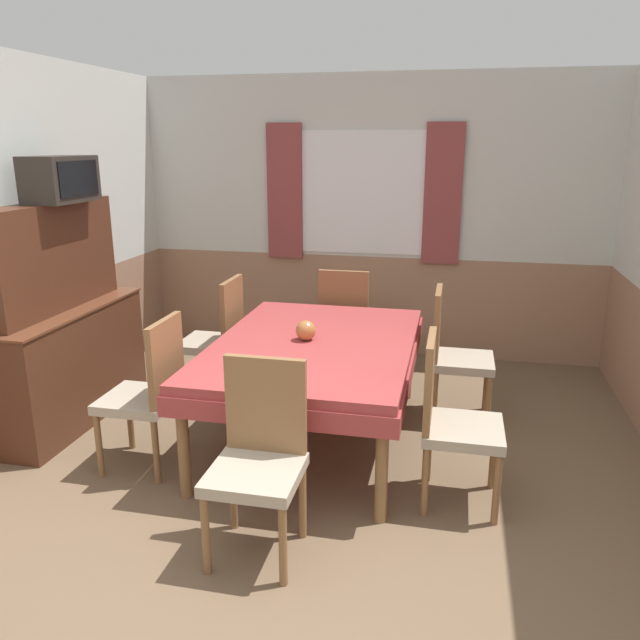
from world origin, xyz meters
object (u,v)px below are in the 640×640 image
object	(u,v)px
chair_left_near	(149,390)
chair_left_far	(218,335)
sideboard	(63,333)
dining_table	(314,355)
tv	(60,179)
chair_head_near	(259,453)
chair_right_near	(450,416)
vase	(306,330)
chair_right_far	(453,351)
chair_head_window	(346,320)

from	to	relation	value
chair_left_near	chair_left_far	distance (m)	1.16
chair_left_far	sideboard	size ratio (longest dim) A/B	0.61
dining_table	tv	world-z (taller)	tv
chair_left_far	chair_head_near	bearing A→B (deg)	-153.02
dining_table	chair_left_far	distance (m)	1.09
chair_right_near	chair_head_near	size ratio (longest dim) A/B	1.00
chair_head_near	vase	bearing A→B (deg)	-87.23
chair_right_far	chair_left_far	bearing A→B (deg)	-90.00
chair_right_far	tv	size ratio (longest dim) A/B	1.80
chair_right_far	sideboard	xyz separation A→B (m)	(-2.77, -0.63, 0.14)
chair_head_window	tv	bearing A→B (deg)	-146.91
chair_right_far	vase	world-z (taller)	chair_right_far
chair_left_near	tv	bearing A→B (deg)	54.75
chair_right_near	sideboard	distance (m)	2.83
chair_head_window	chair_head_near	size ratio (longest dim) A/B	1.00
chair_left_far	sideboard	bearing A→B (deg)	123.94
chair_head_window	dining_table	bearing A→B (deg)	-90.00
dining_table	chair_head_window	world-z (taller)	chair_head_window
dining_table	chair_left_near	distance (m)	1.09
dining_table	sideboard	world-z (taller)	sideboard
chair_left_near	vase	bearing A→B (deg)	-55.27
chair_right_near	tv	world-z (taller)	tv
chair_head_near	sideboard	xyz separation A→B (m)	(-1.86, 1.17, 0.14)
chair_head_near	chair_left_far	xyz separation A→B (m)	(-0.92, 1.80, 0.00)
chair_right_near	tv	size ratio (longest dim) A/B	1.80
chair_head_near	vase	xyz separation A→B (m)	(-0.06, 1.23, 0.26)
dining_table	tv	distance (m)	2.13
dining_table	vase	xyz separation A→B (m)	(-0.06, 0.01, 0.17)
dining_table	chair_right_far	world-z (taller)	chair_right_far
chair_right_near	chair_left_far	size ratio (longest dim) A/B	1.00
dining_table	chair_left_near	size ratio (longest dim) A/B	1.97
vase	chair_left_near	bearing A→B (deg)	-145.27
chair_right_far	chair_left_near	size ratio (longest dim) A/B	1.00
dining_table	vase	distance (m)	0.18
sideboard	tv	size ratio (longest dim) A/B	2.93
chair_head_window	chair_right_far	size ratio (longest dim) A/B	1.00
chair_head_window	chair_left_far	size ratio (longest dim) A/B	1.00
chair_head_window	chair_right_far	xyz separation A→B (m)	(0.92, -0.64, 0.00)
chair_left_far	vase	world-z (taller)	chair_left_far
chair_head_window	vase	size ratio (longest dim) A/B	7.20
dining_table	chair_head_near	bearing A→B (deg)	-90.00
chair_right_near	chair_head_window	xyz separation A→B (m)	(-0.92, 1.80, 0.00)
dining_table	sideboard	xyz separation A→B (m)	(-1.86, -0.05, 0.05)
chair_right_far	chair_left_near	xyz separation A→B (m)	(-1.83, -1.16, 0.00)
vase	chair_left_far	bearing A→B (deg)	146.40
chair_head_window	vase	xyz separation A→B (m)	(-0.06, -1.21, 0.26)
chair_head_near	chair_left_near	bearing A→B (deg)	-34.80
sideboard	chair_right_near	bearing A→B (deg)	-10.80
chair_right_near	tv	bearing A→B (deg)	-102.97
chair_head_window	sideboard	size ratio (longest dim) A/B	0.61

